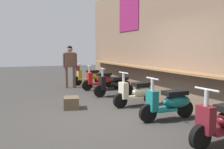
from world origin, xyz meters
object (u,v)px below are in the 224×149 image
object	(u,v)px
scooter_black	(116,85)
merchandise_crate	(71,103)
scooter_cream	(138,92)
scooter_yellow	(90,76)
shopper_with_handbag	(70,62)
scooter_red	(101,80)
scooter_teal	(170,102)

from	to	relation	value
scooter_black	merchandise_crate	xyz separation A→B (m)	(1.10, -1.81, -0.23)
scooter_black	scooter_cream	distance (m)	1.52
scooter_yellow	shopper_with_handbag	size ratio (longest dim) A/B	0.81
scooter_black	scooter_yellow	bearing A→B (deg)	-86.74
scooter_red	scooter_yellow	bearing A→B (deg)	-91.09
scooter_yellow	scooter_teal	xyz separation A→B (m)	(5.80, 0.00, 0.00)
scooter_red	shopper_with_handbag	size ratio (longest dim) A/B	0.81
scooter_red	scooter_black	world-z (taller)	same
scooter_black	merchandise_crate	world-z (taller)	scooter_black
merchandise_crate	scooter_black	bearing A→B (deg)	121.39
scooter_red	scooter_black	bearing A→B (deg)	88.90
scooter_teal	merchandise_crate	distance (m)	2.60
scooter_red	merchandise_crate	bearing A→B (deg)	53.57
scooter_yellow	merchandise_crate	distance (m)	4.34
scooter_black	scooter_teal	xyz separation A→B (m)	(2.96, 0.00, 0.00)
scooter_black	merchandise_crate	bearing A→B (deg)	34.65
scooter_red	shopper_with_handbag	bearing A→B (deg)	-43.95
scooter_teal	shopper_with_handbag	size ratio (longest dim) A/B	0.81
scooter_cream	merchandise_crate	world-z (taller)	scooter_cream
scooter_red	merchandise_crate	xyz separation A→B (m)	(2.55, -1.81, -0.23)
scooter_red	shopper_with_handbag	xyz separation A→B (m)	(-0.92, -1.00, 0.68)
scooter_red	scooter_black	size ratio (longest dim) A/B	1.00
scooter_cream	merchandise_crate	size ratio (longest dim) A/B	2.88
scooter_yellow	scooter_red	world-z (taller)	same
scooter_teal	scooter_black	bearing A→B (deg)	-89.79
merchandise_crate	scooter_yellow	bearing A→B (deg)	155.39
shopper_with_handbag	merchandise_crate	size ratio (longest dim) A/B	3.56
scooter_black	scooter_teal	distance (m)	2.96
scooter_yellow	shopper_with_handbag	xyz separation A→B (m)	(0.47, -1.00, 0.68)
scooter_teal	merchandise_crate	bearing A→B (deg)	-45.64
scooter_black	scooter_teal	world-z (taller)	same
shopper_with_handbag	merchandise_crate	world-z (taller)	shopper_with_handbag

